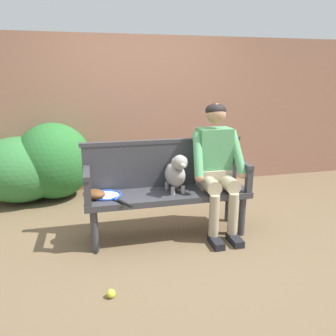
{
  "coord_description": "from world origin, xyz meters",
  "views": [
    {
      "loc": [
        -0.73,
        -3.05,
        1.61
      ],
      "look_at": [
        0.0,
        0.0,
        0.73
      ],
      "focal_mm": 35.05,
      "sensor_mm": 36.0,
      "label": 1
    }
  ],
  "objects_px": {
    "garden_bench": "(168,198)",
    "person_seated": "(216,163)",
    "tennis_racket": "(108,196)",
    "tennis_ball": "(111,294)",
    "baseball_glove": "(94,194)",
    "dog_on_bench": "(176,173)"
  },
  "relations": [
    {
      "from": "tennis_racket",
      "to": "baseball_glove",
      "type": "distance_m",
      "value": 0.14
    },
    {
      "from": "person_seated",
      "to": "tennis_racket",
      "type": "relative_size",
      "value": 2.37
    },
    {
      "from": "tennis_racket",
      "to": "baseball_glove",
      "type": "relative_size",
      "value": 2.59
    },
    {
      "from": "dog_on_bench",
      "to": "person_seated",
      "type": "bearing_deg",
      "value": 2.77
    },
    {
      "from": "garden_bench",
      "to": "dog_on_bench",
      "type": "relative_size",
      "value": 4.03
    },
    {
      "from": "baseball_glove",
      "to": "tennis_ball",
      "type": "bearing_deg",
      "value": -54.36
    },
    {
      "from": "dog_on_bench",
      "to": "baseball_glove",
      "type": "bearing_deg",
      "value": 179.52
    },
    {
      "from": "garden_bench",
      "to": "tennis_ball",
      "type": "relative_size",
      "value": 25.09
    },
    {
      "from": "tennis_racket",
      "to": "tennis_ball",
      "type": "xyz_separation_m",
      "value": [
        -0.06,
        -0.89,
        -0.46
      ]
    },
    {
      "from": "dog_on_bench",
      "to": "tennis_racket",
      "type": "height_order",
      "value": "dog_on_bench"
    },
    {
      "from": "garden_bench",
      "to": "person_seated",
      "type": "bearing_deg",
      "value": -1.11
    },
    {
      "from": "tennis_ball",
      "to": "garden_bench",
      "type": "bearing_deg",
      "value": 53.74
    },
    {
      "from": "garden_bench",
      "to": "tennis_ball",
      "type": "distance_m",
      "value": 1.17
    },
    {
      "from": "garden_bench",
      "to": "person_seated",
      "type": "relative_size",
      "value": 1.23
    },
    {
      "from": "garden_bench",
      "to": "person_seated",
      "type": "distance_m",
      "value": 0.61
    },
    {
      "from": "dog_on_bench",
      "to": "baseball_glove",
      "type": "xyz_separation_m",
      "value": [
        -0.81,
        0.01,
        -0.16
      ]
    },
    {
      "from": "garden_bench",
      "to": "dog_on_bench",
      "type": "bearing_deg",
      "value": -21.9
    },
    {
      "from": "garden_bench",
      "to": "person_seated",
      "type": "xyz_separation_m",
      "value": [
        0.51,
        -0.01,
        0.33
      ]
    },
    {
      "from": "dog_on_bench",
      "to": "tennis_ball",
      "type": "height_order",
      "value": "dog_on_bench"
    },
    {
      "from": "baseball_glove",
      "to": "garden_bench",
      "type": "bearing_deg",
      "value": 32.29
    },
    {
      "from": "person_seated",
      "to": "tennis_ball",
      "type": "bearing_deg",
      "value": -142.78
    },
    {
      "from": "tennis_ball",
      "to": "baseball_glove",
      "type": "bearing_deg",
      "value": 95.21
    }
  ]
}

